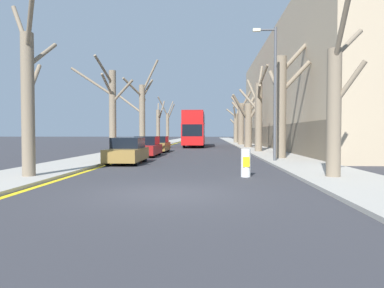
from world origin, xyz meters
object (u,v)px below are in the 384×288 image
street_tree_left_2 (142,112)px  lamp_post (273,87)px  street_tree_left_1 (111,109)px  parked_car_1 (147,147)px  street_tree_right_2 (258,112)px  street_tree_right_5 (235,126)px  street_tree_left_0 (29,96)px  street_tree_left_3 (158,125)px  street_tree_right_0 (336,102)px  street_tree_right_4 (241,121)px  double_decker_bus (194,127)px  street_tree_right_1 (281,103)px  traffic_bollard (246,163)px  street_tree_left_4 (168,124)px  street_tree_right_3 (248,121)px  parked_car_0 (127,151)px  parked_car_2 (158,145)px

street_tree_left_2 → lamp_post: bearing=-52.8°
street_tree_left_1 → parked_car_1: street_tree_left_1 is taller
street_tree_right_2 → street_tree_right_5: street_tree_right_2 is taller
street_tree_left_0 → street_tree_right_2: size_ratio=0.86×
street_tree_left_2 → street_tree_left_3: (-0.06, 11.57, -1.02)m
street_tree_left_0 → street_tree_right_0: 11.48m
street_tree_right_4 → double_decker_bus: street_tree_right_4 is taller
street_tree_left_0 → street_tree_right_1: (11.48, 10.13, 0.57)m
street_tree_left_0 → traffic_bollard: size_ratio=6.19×
street_tree_left_3 → street_tree_right_5: bearing=49.1°
street_tree_left_3 → street_tree_right_5: size_ratio=0.99×
street_tree_left_1 → parked_car_1: size_ratio=1.52×
street_tree_left_4 → double_decker_bus: (5.00, -12.55, -0.71)m
street_tree_right_3 → parked_car_0: (-9.12, -20.75, -2.40)m
street_tree_right_0 → parked_car_0: size_ratio=1.71×
street_tree_right_0 → street_tree_right_1: (0.01, 9.76, 0.82)m
street_tree_right_1 → parked_car_1: 10.20m
street_tree_left_3 → street_tree_right_0: 34.86m
street_tree_left_2 → double_decker_bus: bearing=62.5°
street_tree_right_4 → parked_car_2: 20.39m
parked_car_0 → parked_car_2: parked_car_0 is taller
street_tree_right_1 → lamp_post: size_ratio=1.02×
street_tree_left_3 → street_tree_left_4: (-0.04, 10.41, 0.35)m
street_tree_left_3 → street_tree_right_4: size_ratio=0.79×
parked_car_1 → double_decker_bus: bearing=81.5°
street_tree_right_4 → traffic_bollard: size_ratio=7.06×
street_tree_left_2 → double_decker_bus: (4.90, 9.43, -1.38)m
street_tree_left_2 → street_tree_left_3: bearing=90.3°
street_tree_right_4 → parked_car_0: size_ratio=1.95×
street_tree_right_5 → lamp_post: bearing=-91.0°
street_tree_right_3 → double_decker_bus: street_tree_right_3 is taller
parked_car_1 → street_tree_right_4: bearing=68.9°
street_tree_left_3 → parked_car_1: street_tree_left_3 is taller
street_tree_right_3 → parked_car_1: bearing=-121.9°
street_tree_right_1 → street_tree_right_3: bearing=90.8°
street_tree_right_1 → lamp_post: 2.66m
street_tree_right_4 → parked_car_2: size_ratio=1.85×
street_tree_left_3 → street_tree_right_4: street_tree_right_4 is taller
street_tree_left_0 → lamp_post: size_ratio=0.87×
street_tree_left_3 → street_tree_right_3: bearing=-27.1°
street_tree_left_1 → street_tree_right_4: size_ratio=0.87×
street_tree_left_0 → traffic_bollard: 8.70m
street_tree_right_5 → double_decker_bus: bearing=-112.7°
street_tree_right_0 → lamp_post: lamp_post is taller
street_tree_right_0 → street_tree_left_1: bearing=137.0°
street_tree_left_0 → street_tree_right_1: 15.32m
street_tree_left_2 → street_tree_left_4: street_tree_left_2 is taller
street_tree_right_5 → street_tree_right_4: bearing=-90.0°
double_decker_bus → parked_car_2: bearing=-102.1°
street_tree_left_0 → street_tree_left_4: size_ratio=0.90×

